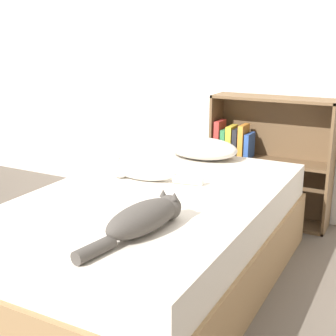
{
  "coord_description": "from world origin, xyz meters",
  "views": [
    {
      "loc": [
        1.22,
        -2.14,
        1.4
      ],
      "look_at": [
        0.0,
        0.15,
        0.66
      ],
      "focal_mm": 50.0,
      "sensor_mm": 36.0,
      "label": 1
    }
  ],
  "objects": [
    {
      "name": "wall_back",
      "position": [
        0.0,
        1.41,
        1.25
      ],
      "size": [
        8.0,
        0.06,
        2.5
      ],
      "color": "silver",
      "rests_on": "ground_plane"
    },
    {
      "name": "pillow",
      "position": [
        -0.08,
        0.79,
        0.63
      ],
      "size": [
        0.52,
        0.34,
        0.14
      ],
      "color": "beige",
      "rests_on": "bed"
    },
    {
      "name": "ground_plane",
      "position": [
        0.0,
        0.0,
        0.0
      ],
      "size": [
        8.0,
        8.0,
        0.0
      ],
      "primitive_type": "plane",
      "color": "brown"
    },
    {
      "name": "bed",
      "position": [
        0.0,
        0.0,
        0.27
      ],
      "size": [
        1.25,
        1.98,
        0.56
      ],
      "color": "#99754C",
      "rests_on": "ground_plane"
    },
    {
      "name": "bookshelf",
      "position": [
        0.25,
        1.27,
        0.5
      ],
      "size": [
        0.91,
        0.26,
        0.96
      ],
      "color": "brown",
      "rests_on": "ground_plane"
    },
    {
      "name": "cat_dark",
      "position": [
        0.23,
        -0.5,
        0.62
      ],
      "size": [
        0.23,
        0.63,
        0.14
      ],
      "rotation": [
        0.0,
        0.0,
        1.41
      ],
      "color": "#47423D",
      "rests_on": "bed"
    },
    {
      "name": "cat_light",
      "position": [
        -0.19,
        0.16,
        0.62
      ],
      "size": [
        0.58,
        0.21,
        0.16
      ],
      "rotation": [
        0.0,
        0.0,
        3.31
      ],
      "color": "white",
      "rests_on": "bed"
    }
  ]
}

